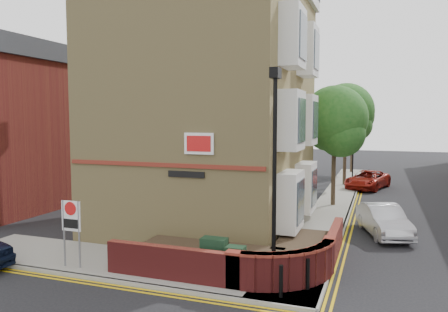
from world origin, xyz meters
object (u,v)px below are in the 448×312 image
utility_cabinet_large (214,257)px  zone_sign (71,221)px  lamppost (274,176)px  silver_car_near (384,220)px

utility_cabinet_large → zone_sign: size_ratio=0.55×
lamppost → utility_cabinet_large: 3.24m
utility_cabinet_large → zone_sign: bearing=-170.3°
lamppost → zone_sign: lamppost is taller
utility_cabinet_large → zone_sign: 4.86m
lamppost → silver_car_near: lamppost is taller
lamppost → zone_sign: bearing=-173.9°
silver_car_near → zone_sign: bearing=-157.8°
utility_cabinet_large → silver_car_near: 8.79m
lamppost → zone_sign: size_ratio=2.86×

